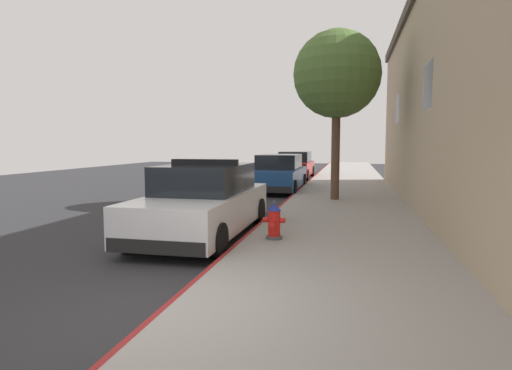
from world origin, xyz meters
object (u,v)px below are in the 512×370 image
(street_tree, at_px, (337,75))
(parked_car_silver_ahead, at_px, (279,174))
(parked_car_dark_far, at_px, (295,166))
(fire_hydrant, at_px, (274,221))
(police_cruiser, at_px, (204,202))

(street_tree, bearing_deg, parked_car_silver_ahead, 125.34)
(parked_car_silver_ahead, bearing_deg, street_tree, -54.66)
(parked_car_dark_far, height_order, fire_hydrant, parked_car_dark_far)
(parked_car_dark_far, bearing_deg, fire_hydrant, -84.07)
(police_cruiser, relative_size, street_tree, 0.87)
(parked_car_dark_far, height_order, street_tree, street_tree)
(police_cruiser, bearing_deg, street_tree, 65.29)
(parked_car_silver_ahead, relative_size, fire_hydrant, 6.37)
(parked_car_dark_far, xyz_separation_m, fire_hydrant, (1.75, -16.86, -0.23))
(parked_car_dark_far, relative_size, fire_hydrant, 6.37)
(parked_car_silver_ahead, bearing_deg, fire_hydrant, -81.08)
(parked_car_silver_ahead, relative_size, street_tree, 0.87)
(fire_hydrant, bearing_deg, parked_car_dark_far, 95.93)
(police_cruiser, xyz_separation_m, fire_hydrant, (1.68, -0.69, -0.23))
(fire_hydrant, height_order, street_tree, street_tree)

